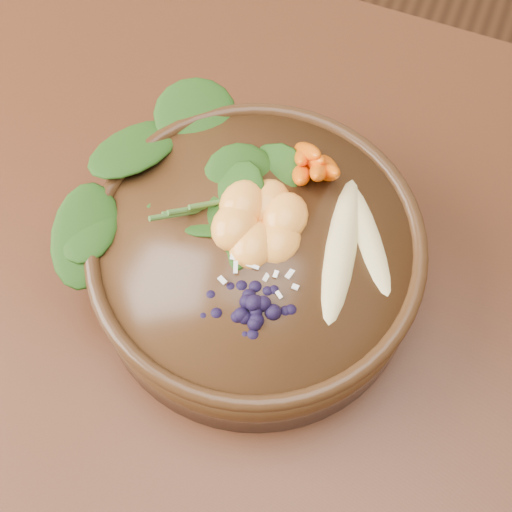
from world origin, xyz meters
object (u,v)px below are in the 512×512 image
at_px(dining_table, 394,471).
at_px(stoneware_bowl, 256,261).
at_px(carrot_cluster, 324,141).
at_px(blueberry_pile, 254,297).
at_px(banana_halves, 357,236).
at_px(mandarin_cluster, 260,213).
at_px(kale_heap, 209,164).

height_order(dining_table, stoneware_bowl, stoneware_bowl).
relative_size(stoneware_bowl, carrot_cluster, 3.62).
bearing_deg(blueberry_pile, banana_halves, 55.67).
bearing_deg(mandarin_cluster, blueberry_pile, -72.09).
bearing_deg(mandarin_cluster, stoneware_bowl, -79.16).
xyz_separation_m(dining_table, kale_heap, (-0.23, 0.14, 0.19)).
relative_size(dining_table, mandarin_cluster, 18.45).
height_order(stoneware_bowl, blueberry_pile, blueberry_pile).
relative_size(carrot_cluster, mandarin_cluster, 0.87).
relative_size(dining_table, kale_heap, 8.93).
xyz_separation_m(banana_halves, mandarin_cluster, (-0.08, -0.01, 0.00)).
bearing_deg(banana_halves, mandarin_cluster, 170.25).
bearing_deg(carrot_cluster, banana_halves, -66.94).
bearing_deg(stoneware_bowl, mandarin_cluster, 100.84).
xyz_separation_m(dining_table, carrot_cluster, (-0.15, 0.18, 0.20)).
height_order(kale_heap, carrot_cluster, carrot_cluster).
bearing_deg(carrot_cluster, kale_heap, -169.49).
bearing_deg(banana_halves, kale_heap, 156.45).
height_order(kale_heap, mandarin_cluster, kale_heap).
xyz_separation_m(dining_table, banana_halves, (-0.10, 0.12, 0.18)).
relative_size(kale_heap, banana_halves, 1.15).
relative_size(mandarin_cluster, blueberry_pile, 0.69).
bearing_deg(stoneware_bowl, blueberry_pile, -69.96).
height_order(stoneware_bowl, banana_halves, banana_halves).
bearing_deg(dining_table, banana_halves, 128.99).
xyz_separation_m(dining_table, stoneware_bowl, (-0.17, 0.09, 0.13)).
height_order(dining_table, banana_halves, banana_halves).
xyz_separation_m(carrot_cluster, blueberry_pile, (-0.01, -0.14, -0.02)).
relative_size(dining_table, blueberry_pile, 12.66).
bearing_deg(mandarin_cluster, banana_halves, 7.43).
bearing_deg(banana_halves, stoneware_bowl, -177.26).
xyz_separation_m(stoneware_bowl, kale_heap, (-0.06, 0.04, 0.06)).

